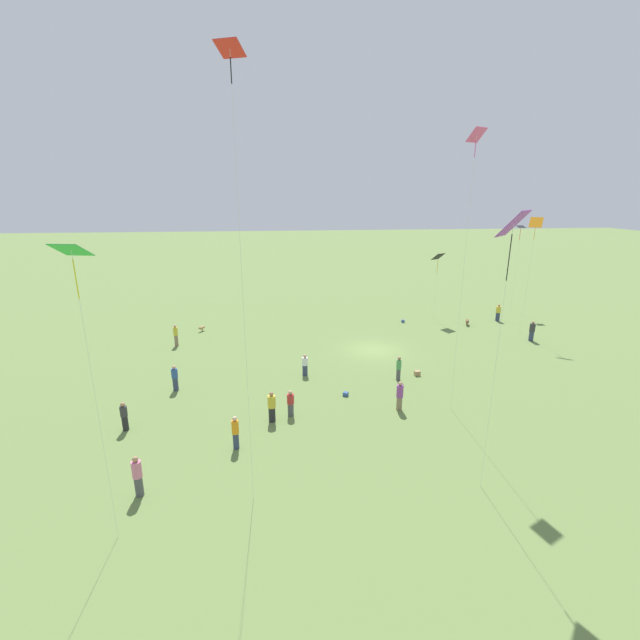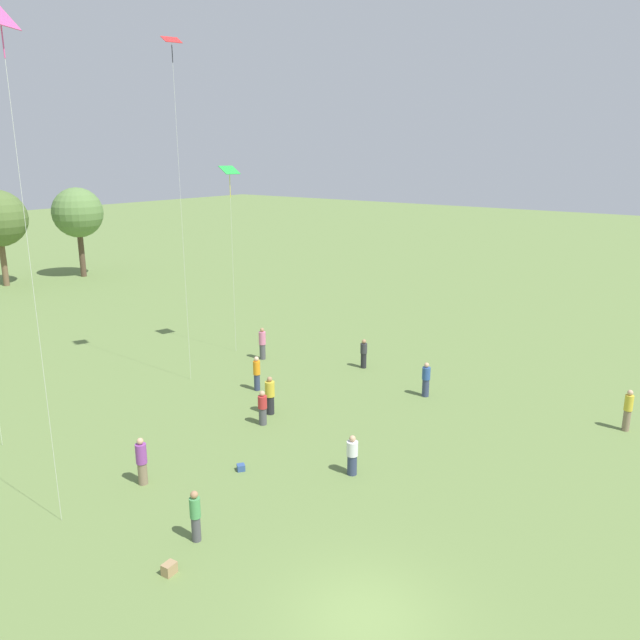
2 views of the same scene
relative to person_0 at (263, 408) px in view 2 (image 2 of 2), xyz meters
The scene contains 17 objects.
ground_plane 12.42m from the person_0, 125.73° to the right, with size 240.00×240.00×0.00m, color olive.
tree_5 39.97m from the person_0, 68.00° to the left, with size 4.67×4.67×8.45m.
person_0 is the anchor object (origin of this frame).
person_1 8.61m from the person_0, 151.58° to the right, with size 0.40×0.40×1.70m.
person_3 5.76m from the person_0, 102.78° to the right, with size 0.50×0.50×1.56m.
person_4 6.41m from the person_0, behind, with size 0.55×0.55×1.80m.
person_5 15.72m from the person_0, 55.15° to the right, with size 0.45×0.45×1.86m.
person_6 8.38m from the person_0, 29.77° to the right, with size 0.53×0.53×1.74m.
person_7 1.19m from the person_0, 25.68° to the left, with size 0.61×0.61×1.80m.
person_8 8.97m from the person_0, ahead, with size 0.39×0.39×1.65m.
person_9 4.16m from the person_0, 46.13° to the left, with size 0.49×0.49×1.78m.
person_10 9.04m from the person_0, 42.24° to the left, with size 0.45×0.45×1.88m.
kite_5 14.39m from the person_0, 50.77° to the left, with size 1.09×1.02×10.88m.
kite_7 16.37m from the person_0, 74.50° to the left, with size 1.02×0.98×16.79m.
kite_8 16.53m from the person_0, behind, with size 1.05×0.93×15.43m.
picnic_bag_0 10.27m from the person_0, 152.84° to the right, with size 0.42×0.33×0.34m.
picnic_bag_2 4.20m from the person_0, 149.32° to the right, with size 0.39×0.39×0.25m.
Camera 2 is at (-11.47, -7.23, 11.61)m, focal length 35.00 mm.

